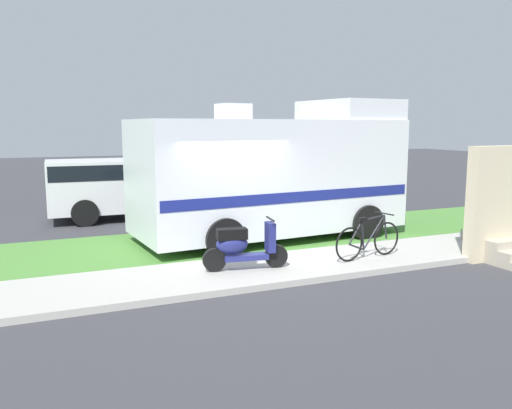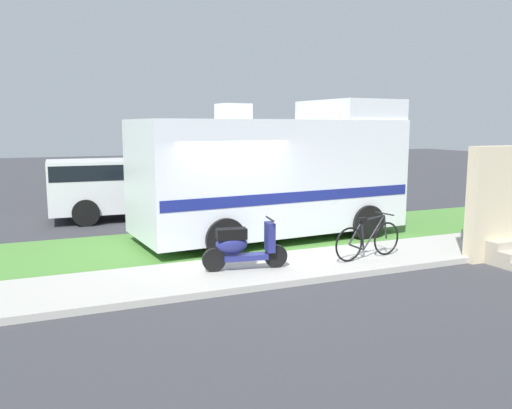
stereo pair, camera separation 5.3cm
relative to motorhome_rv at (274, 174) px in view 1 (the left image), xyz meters
name	(u,v)px [view 1 (the left image)]	position (x,y,z in m)	size (l,w,h in m)	color
ground_plane	(237,259)	(-1.55, -1.46, -1.65)	(80.00, 80.00, 0.00)	#38383D
sidewalk	(260,271)	(-1.55, -2.66, -1.59)	(24.00, 2.00, 0.12)	#ADAAA3
grass_strip	(214,243)	(-1.55, 0.04, -1.61)	(24.00, 3.40, 0.08)	#4C8438
motorhome_rv	(274,174)	(0.00, 0.00, 0.00)	(6.69, 3.08, 3.45)	silver
scooter	(242,246)	(-1.90, -2.66, -1.07)	(1.63, 0.56, 0.97)	black
bicycle	(368,239)	(0.78, -2.88, -1.14)	(1.72, 0.52, 0.91)	black
pickup_truck_near	(119,187)	(-3.03, 4.58, -0.69)	(5.25, 2.30, 1.79)	silver
porch_steps	(510,214)	(3.72, -3.75, -0.68)	(2.00, 1.26, 2.40)	#B2A893
bottle_green	(486,241)	(3.79, -3.11, -1.40)	(0.08, 0.08, 0.30)	#B2B2B7
bottle_spare	(461,235)	(3.91, -2.26, -1.42)	(0.07, 0.07, 0.24)	#B2B2B7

